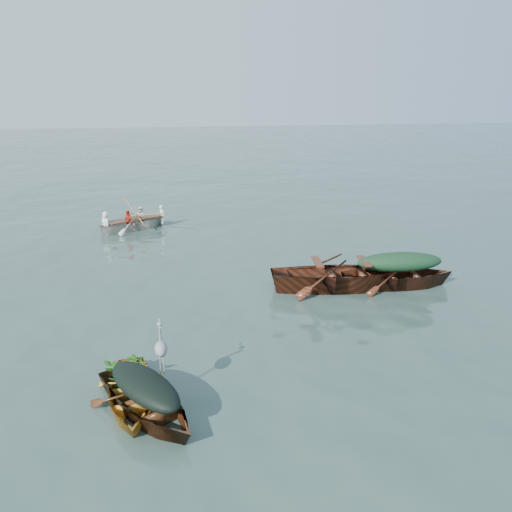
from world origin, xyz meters
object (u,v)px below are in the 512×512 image
(dark_covered_boat, at_px, (147,414))
(heron, at_px, (162,356))
(green_tarp_boat, at_px, (397,287))
(yellow_dinghy, at_px, (132,403))
(rowed_boat, at_px, (136,230))
(open_wooden_boat, at_px, (339,289))

(dark_covered_boat, relative_size, heron, 3.57)
(dark_covered_boat, bearing_deg, green_tarp_boat, 2.51)
(yellow_dinghy, distance_m, dark_covered_boat, 0.44)
(dark_covered_boat, relative_size, rowed_boat, 0.87)
(rowed_boat, bearing_deg, dark_covered_boat, 154.59)
(open_wooden_boat, height_order, heron, heron)
(heron, bearing_deg, green_tarp_boat, 29.63)
(yellow_dinghy, xyz_separation_m, open_wooden_boat, (5.33, 4.24, 0.00))
(green_tarp_boat, bearing_deg, open_wooden_boat, 90.00)
(dark_covered_boat, bearing_deg, rowed_boat, 61.30)
(yellow_dinghy, height_order, green_tarp_boat, green_tarp_boat)
(yellow_dinghy, relative_size, green_tarp_boat, 0.65)
(open_wooden_boat, bearing_deg, dark_covered_boat, 140.57)
(yellow_dinghy, xyz_separation_m, rowed_boat, (-0.24, 11.63, 0.00))
(open_wooden_boat, relative_size, heron, 5.62)
(rowed_boat, bearing_deg, open_wooden_boat, -170.78)
(dark_covered_boat, bearing_deg, open_wooden_boat, 11.12)
(green_tarp_boat, xyz_separation_m, heron, (-6.39, -4.01, 0.82))
(yellow_dinghy, height_order, heron, heron)
(dark_covered_boat, xyz_separation_m, rowed_boat, (-0.50, 11.99, 0.00))
(green_tarp_boat, xyz_separation_m, rowed_boat, (-7.18, 7.56, 0.00))
(yellow_dinghy, xyz_separation_m, dark_covered_boat, (0.25, -0.36, 0.00))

